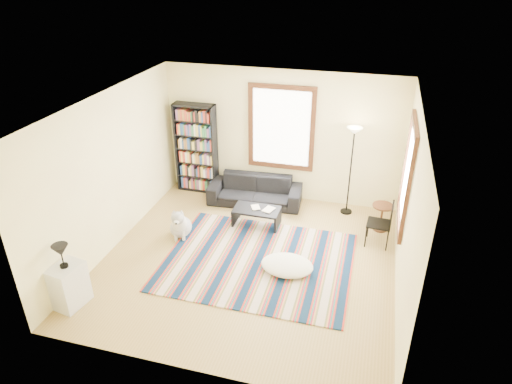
% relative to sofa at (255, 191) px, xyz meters
% --- Properties ---
extents(floor, '(5.00, 5.00, 0.10)m').
position_rel_sofa_xyz_m(floor, '(0.45, -2.05, -0.34)').
color(floor, '#A4864B').
rests_on(floor, ground).
extents(ceiling, '(5.00, 5.00, 0.10)m').
position_rel_sofa_xyz_m(ceiling, '(0.45, -2.05, 2.56)').
color(ceiling, white).
rests_on(ceiling, floor).
extents(wall_back, '(5.00, 0.10, 2.80)m').
position_rel_sofa_xyz_m(wall_back, '(0.45, 0.50, 1.11)').
color(wall_back, '#FFF9AB').
rests_on(wall_back, floor).
extents(wall_front, '(5.00, 0.10, 2.80)m').
position_rel_sofa_xyz_m(wall_front, '(0.45, -4.60, 1.11)').
color(wall_front, '#FFF9AB').
rests_on(wall_front, floor).
extents(wall_left, '(0.10, 5.00, 2.80)m').
position_rel_sofa_xyz_m(wall_left, '(-2.10, -2.05, 1.11)').
color(wall_left, '#FFF9AB').
rests_on(wall_left, floor).
extents(wall_right, '(0.10, 5.00, 2.80)m').
position_rel_sofa_xyz_m(wall_right, '(3.00, -2.05, 1.11)').
color(wall_right, '#FFF9AB').
rests_on(wall_right, floor).
extents(window_back, '(1.20, 0.06, 1.60)m').
position_rel_sofa_xyz_m(window_back, '(0.45, 0.42, 1.31)').
color(window_back, white).
rests_on(window_back, wall_back).
extents(window_right, '(0.06, 1.20, 1.60)m').
position_rel_sofa_xyz_m(window_right, '(2.92, -1.25, 1.31)').
color(window_right, white).
rests_on(window_right, wall_right).
extents(rug, '(3.23, 2.58, 0.02)m').
position_rel_sofa_xyz_m(rug, '(0.62, -2.05, -0.28)').
color(rug, '#0C223D').
rests_on(rug, floor).
extents(sofa, '(0.91, 2.02, 0.58)m').
position_rel_sofa_xyz_m(sofa, '(0.00, 0.00, 0.00)').
color(sofa, black).
rests_on(sofa, floor).
extents(bookshelf, '(0.90, 0.30, 2.00)m').
position_rel_sofa_xyz_m(bookshelf, '(-1.41, 0.27, 0.71)').
color(bookshelf, black).
rests_on(bookshelf, floor).
extents(coffee_table, '(1.01, 0.76, 0.36)m').
position_rel_sofa_xyz_m(coffee_table, '(0.27, -0.87, -0.11)').
color(coffee_table, black).
rests_on(coffee_table, floor).
extents(book_a, '(0.26, 0.23, 0.02)m').
position_rel_sofa_xyz_m(book_a, '(0.17, -0.87, 0.08)').
color(book_a, beige).
rests_on(book_a, coffee_table).
extents(book_b, '(0.25, 0.29, 0.02)m').
position_rel_sofa_xyz_m(book_b, '(0.42, -0.82, 0.08)').
color(book_b, beige).
rests_on(book_b, coffee_table).
extents(floor_cushion, '(0.92, 0.71, 0.22)m').
position_rel_sofa_xyz_m(floor_cushion, '(1.16, -2.17, -0.18)').
color(floor_cushion, white).
rests_on(floor_cushion, floor).
extents(floor_lamp, '(0.36, 0.36, 1.86)m').
position_rel_sofa_xyz_m(floor_lamp, '(1.95, 0.10, 0.64)').
color(floor_lamp, black).
rests_on(floor_lamp, floor).
extents(side_table, '(0.46, 0.46, 0.54)m').
position_rel_sofa_xyz_m(side_table, '(2.65, -0.40, -0.02)').
color(side_table, '#422210').
rests_on(side_table, floor).
extents(folding_chair, '(0.44, 0.43, 0.86)m').
position_rel_sofa_xyz_m(folding_chair, '(2.60, -0.93, 0.14)').
color(folding_chair, black).
rests_on(folding_chair, floor).
extents(white_cabinet, '(0.46, 0.56, 0.70)m').
position_rel_sofa_xyz_m(white_cabinet, '(-1.85, -3.85, 0.06)').
color(white_cabinet, silver).
rests_on(white_cabinet, floor).
extents(table_lamp, '(0.31, 0.31, 0.38)m').
position_rel_sofa_xyz_m(table_lamp, '(-1.85, -3.85, 0.60)').
color(table_lamp, black).
rests_on(table_lamp, white_cabinet).
extents(dog, '(0.59, 0.72, 0.63)m').
position_rel_sofa_xyz_m(dog, '(-1.01, -1.63, 0.03)').
color(dog, silver).
rests_on(dog, floor).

